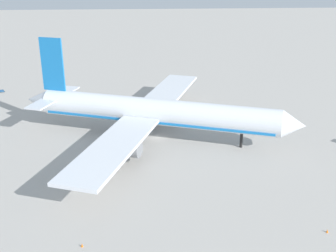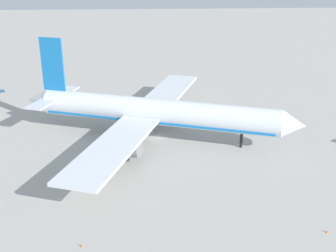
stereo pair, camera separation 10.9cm
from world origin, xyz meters
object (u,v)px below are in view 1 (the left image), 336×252
(traffic_cone_0, at_px, (327,231))
(airliner, at_px, (152,112))
(traffic_cone_1, at_px, (82,245))
(baggage_cart_1, at_px, (2,91))

(traffic_cone_0, bearing_deg, airliner, 123.04)
(traffic_cone_0, relative_size, traffic_cone_1, 1.00)
(traffic_cone_0, height_order, traffic_cone_1, same)
(baggage_cart_1, relative_size, traffic_cone_0, 5.39)
(baggage_cart_1, distance_m, traffic_cone_1, 92.14)
(airliner, distance_m, traffic_cone_0, 49.42)
(airliner, relative_size, traffic_cone_0, 133.22)
(traffic_cone_0, xyz_separation_m, traffic_cone_1, (-38.86, -0.97, 0.00))
(baggage_cart_1, xyz_separation_m, traffic_cone_1, (36.84, -84.46, 0.01))
(airliner, relative_size, traffic_cone_1, 133.22)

